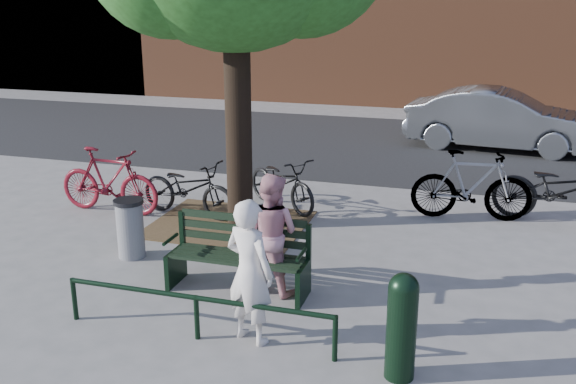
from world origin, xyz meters
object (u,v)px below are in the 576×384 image
(park_bench, at_px, (239,253))
(person_left, at_px, (250,272))
(person_right, at_px, (271,233))
(bollard, at_px, (402,323))
(bicycle_c, at_px, (282,182))
(parked_car, at_px, (500,120))
(litter_bin, at_px, (130,228))

(park_bench, xyz_separation_m, person_left, (0.55, -1.13, 0.31))
(person_left, bearing_deg, park_bench, -44.45)
(park_bench, relative_size, person_right, 1.16)
(person_left, bearing_deg, bollard, -169.02)
(bicycle_c, xyz_separation_m, parked_car, (3.60, 5.66, 0.25))
(person_right, bearing_deg, person_left, 109.54)
(person_left, height_order, person_right, person_left)
(litter_bin, bearing_deg, parked_car, 59.08)
(parked_car, bearing_deg, bicycle_c, 154.06)
(bicycle_c, bearing_deg, parked_car, 3.28)
(parked_car, bearing_deg, person_right, 168.98)
(litter_bin, bearing_deg, person_right, -11.54)
(person_right, height_order, litter_bin, person_right)
(litter_bin, bearing_deg, person_left, -34.85)
(person_right, height_order, bollard, person_right)
(person_left, height_order, bollard, person_left)
(person_left, bearing_deg, person_right, -62.56)
(bollard, xyz_separation_m, litter_bin, (-3.97, 1.89, -0.15))
(park_bench, distance_m, person_left, 1.29)
(park_bench, distance_m, parked_car, 9.39)
(park_bench, xyz_separation_m, parked_car, (3.16, 8.84, 0.23))
(person_left, bearing_deg, litter_bin, -15.29)
(person_left, xyz_separation_m, litter_bin, (-2.37, 1.65, -0.36))
(bollard, bearing_deg, person_left, 171.42)
(person_left, height_order, parked_car, person_left)
(bollard, bearing_deg, park_bench, 147.53)
(person_right, xyz_separation_m, parked_car, (2.78, 8.77, -0.04))
(person_right, relative_size, litter_bin, 1.79)
(park_bench, distance_m, bicycle_c, 3.21)
(litter_bin, relative_size, bicycle_c, 0.48)
(bollard, bearing_deg, parked_car, 84.36)
(bollard, height_order, parked_car, parked_car)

